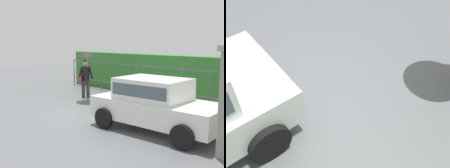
% 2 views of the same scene
% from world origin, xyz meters
% --- Properties ---
extents(ground_plane, '(40.00, 40.00, 0.00)m').
position_xyz_m(ground_plane, '(0.00, 0.00, 0.00)').
color(ground_plane, slate).
extents(car, '(3.86, 2.14, 1.48)m').
position_xyz_m(car, '(2.36, -0.44, 0.80)').
color(car, white).
rests_on(car, ground).
extents(pedestrian, '(1.01, 1.01, 2.08)m').
position_xyz_m(pedestrian, '(-2.25, 0.72, 1.55)').
color(pedestrian, '#333333').
rests_on(pedestrian, ground).
extents(fence_section, '(10.92, 0.05, 1.50)m').
position_xyz_m(fence_section, '(-0.77, 2.90, 0.83)').
color(fence_section, '#59605B').
rests_on(fence_section, ground).
extents(hedge_row, '(11.87, 0.90, 1.90)m').
position_xyz_m(hedge_row, '(-0.77, 3.85, 0.95)').
color(hedge_row, '#387F33').
rests_on(hedge_row, ground).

